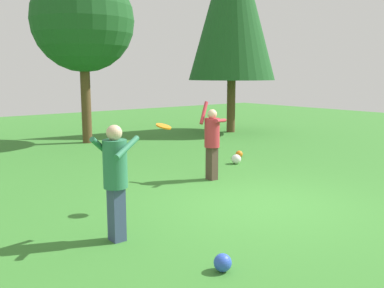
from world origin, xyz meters
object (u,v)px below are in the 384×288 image
(person_thrower, at_px, (212,138))
(tree_center, at_px, (83,21))
(ball_orange, at_px, (239,154))
(ball_blue, at_px, (223,263))
(frisbee, at_px, (164,126))
(tree_far_right, at_px, (233,1))
(person_catcher, at_px, (115,173))
(ball_white, at_px, (236,159))

(person_thrower, distance_m, tree_center, 7.37)
(ball_orange, relative_size, ball_blue, 0.93)
(person_thrower, xyz_separation_m, frisbee, (-2.06, -1.07, 0.53))
(ball_orange, height_order, tree_far_right, tree_far_right)
(ball_blue, bearing_deg, tree_far_right, 45.68)
(person_catcher, bearing_deg, ball_orange, 0.52)
(person_catcher, height_order, ball_blue, person_catcher)
(person_thrower, height_order, ball_orange, person_thrower)
(ball_blue, height_order, tree_far_right, tree_far_right)
(person_thrower, bearing_deg, ball_orange, -175.77)
(frisbee, xyz_separation_m, tree_center, (2.15, 7.73, 2.63))
(ball_white, bearing_deg, tree_far_right, 47.44)
(person_thrower, distance_m, ball_white, 2.02)
(person_thrower, bearing_deg, ball_white, -179.53)
(ball_white, distance_m, ball_blue, 6.29)
(frisbee, height_order, tree_center, tree_center)
(person_catcher, bearing_deg, ball_blue, -101.83)
(ball_orange, distance_m, tree_center, 6.95)
(ball_white, bearing_deg, ball_blue, -136.10)
(person_catcher, relative_size, ball_white, 6.53)
(ball_orange, relative_size, tree_center, 0.04)
(person_catcher, distance_m, tree_far_right, 12.63)
(person_thrower, distance_m, ball_orange, 2.82)
(ball_orange, xyz_separation_m, ball_blue, (-5.19, -4.91, 0.01))
(tree_far_right, bearing_deg, person_thrower, -136.89)
(ball_orange, bearing_deg, person_catcher, -150.37)
(person_catcher, xyz_separation_m, ball_white, (5.05, 2.69, -0.86))
(frisbee, distance_m, ball_white, 4.38)
(ball_blue, bearing_deg, ball_orange, 43.41)
(ball_orange, height_order, tree_center, tree_center)
(person_catcher, height_order, ball_white, person_catcher)
(frisbee, bearing_deg, ball_orange, 29.79)
(tree_center, bearing_deg, person_catcher, -112.47)
(person_thrower, distance_m, ball_blue, 4.62)
(tree_far_right, bearing_deg, tree_center, 169.26)
(ball_blue, relative_size, tree_far_right, 0.03)
(person_catcher, distance_m, ball_orange, 6.62)
(ball_blue, bearing_deg, person_catcher, 107.29)
(ball_blue, bearing_deg, frisbee, 70.89)
(person_thrower, distance_m, tree_far_right, 9.17)
(person_catcher, xyz_separation_m, tree_center, (3.51, 8.49, 3.12))
(tree_far_right, xyz_separation_m, tree_center, (-5.84, 1.11, -1.09))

